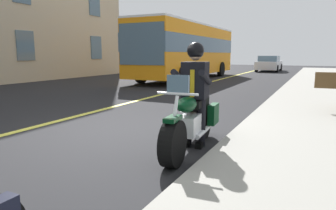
% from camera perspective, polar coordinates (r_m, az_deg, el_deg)
% --- Properties ---
extents(ground_plane, '(80.00, 80.00, 0.00)m').
position_cam_1_polar(ground_plane, '(5.93, -8.73, -5.50)').
color(ground_plane, black).
extents(lane_center_stripe, '(60.00, 0.16, 0.01)m').
position_cam_1_polar(lane_center_stripe, '(7.24, -21.79, -3.27)').
color(lane_center_stripe, '#E5DB4C').
rests_on(lane_center_stripe, ground_plane).
extents(motorcycle_main, '(2.22, 0.72, 1.26)m').
position_cam_1_polar(motorcycle_main, '(4.87, 4.45, -3.29)').
color(motorcycle_main, black).
rests_on(motorcycle_main, ground_plane).
extents(rider_main, '(0.66, 0.59, 1.74)m').
position_cam_1_polar(rider_main, '(4.95, 5.15, 3.78)').
color(rider_main, black).
rests_on(rider_main, ground_plane).
extents(bus_near, '(11.05, 2.70, 3.30)m').
position_cam_1_polar(bus_near, '(18.81, 3.79, 10.69)').
color(bus_near, orange).
rests_on(bus_near, ground_plane).
extents(car_silver, '(4.60, 1.92, 1.40)m').
position_cam_1_polar(car_silver, '(28.80, 18.78, 7.50)').
color(car_silver, silver).
rests_on(car_silver, ground_plane).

